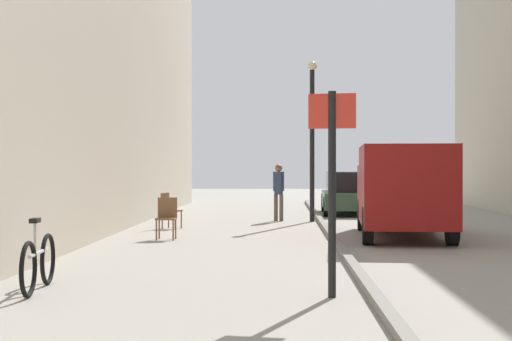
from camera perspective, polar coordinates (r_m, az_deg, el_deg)
ground_plane at (r=14.28m, az=0.16°, el=-6.32°), size 80.00×80.00×0.00m
building_facade_left at (r=15.39m, az=-18.46°, el=11.09°), size 2.45×40.00×9.06m
kerb_strip at (r=14.31m, az=6.53°, el=-6.06°), size 0.16×40.00×0.12m
pedestrian_main_foreground at (r=22.73m, az=1.71°, el=-1.35°), size 0.33×0.24×1.70m
delivery_van at (r=17.84m, az=10.95°, el=-1.29°), size 2.29×5.15×2.11m
parked_car at (r=26.30m, az=7.01°, el=-1.70°), size 1.94×4.25×1.45m
street_sign_post at (r=9.60m, az=5.73°, el=-0.34°), size 0.60×0.14×2.60m
lamp_post at (r=22.57m, az=4.23°, el=3.06°), size 0.28×0.28×4.76m
bicycle_leaning at (r=10.51m, az=-16.01°, el=-6.65°), size 0.19×1.77×0.98m
cafe_chair_near_window at (r=17.25m, az=-6.71°, el=-3.34°), size 0.44×0.44×0.94m
cafe_chair_by_doorway at (r=20.22m, az=-6.56°, el=-2.80°), size 0.55×0.55×0.94m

